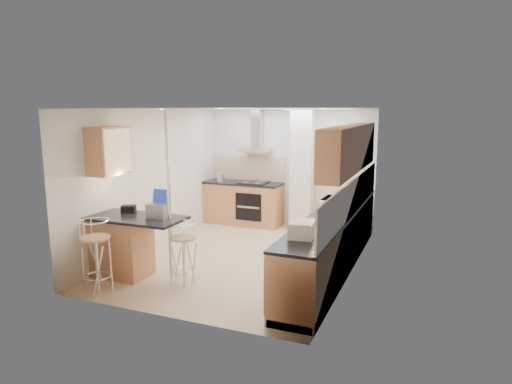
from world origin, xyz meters
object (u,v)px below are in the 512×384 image
at_px(laptop, 158,211).
at_px(bar_stool_near, 96,256).
at_px(microwave, 335,207).
at_px(bar_stool_end, 184,254).
at_px(bread_bin, 302,229).

xyz_separation_m(laptop, bar_stool_near, (-0.52, -0.74, -0.52)).
bearing_deg(bar_stool_near, laptop, 55.63).
xyz_separation_m(microwave, bar_stool_end, (-1.87, -1.23, -0.59)).
relative_size(microwave, bar_stool_near, 0.47).
height_order(laptop, bar_stool_end, laptop).
relative_size(microwave, laptop, 1.67).
height_order(bar_stool_near, bar_stool_end, bar_stool_near).
distance_m(laptop, bar_stool_end, 0.74).
distance_m(microwave, bar_stool_end, 2.32).
distance_m(microwave, bar_stool_near, 3.47).
relative_size(bar_stool_near, bread_bin, 2.70).
height_order(bar_stool_near, bread_bin, bread_bin).
height_order(laptop, bread_bin, laptop).
bearing_deg(bread_bin, microwave, 76.20).
relative_size(microwave, bar_stool_end, 0.52).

